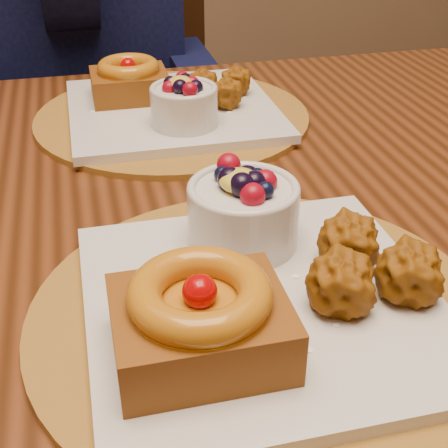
{
  "coord_description": "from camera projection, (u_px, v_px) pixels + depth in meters",
  "views": [
    {
      "loc": [
        -0.06,
        -0.5,
        1.09
      ],
      "look_at": [
        0.05,
        -0.08,
        0.82
      ],
      "focal_mm": 50.0,
      "sensor_mm": 36.0,
      "label": 1
    }
  ],
  "objects": [
    {
      "name": "diner",
      "position": [
        70.0,
        4.0,
        1.14
      ],
      "size": [
        0.48,
        0.47,
        0.78
      ],
      "rotation": [
        0.0,
        0.0,
        -0.37
      ],
      "color": "black",
      "rests_on": "ground"
    },
    {
      "name": "chair_far",
      "position": [
        152.0,
        134.0,
        1.44
      ],
      "size": [
        0.58,
        0.58,
        0.92
      ],
      "rotation": [
        0.0,
        0.0,
        0.37
      ],
      "color": "black",
      "rests_on": "ground"
    },
    {
      "name": "place_setting_near",
      "position": [
        256.0,
        284.0,
        0.5
      ],
      "size": [
        0.38,
        0.38,
        0.09
      ],
      "color": "brown",
      "rests_on": "dining_table"
    },
    {
      "name": "dining_table",
      "position": [
        207.0,
        249.0,
        0.73
      ],
      "size": [
        1.6,
        0.9,
        0.76
      ],
      "color": "#331809",
      "rests_on": "ground"
    },
    {
      "name": "place_setting_far",
      "position": [
        171.0,
        104.0,
        0.86
      ],
      "size": [
        0.38,
        0.38,
        0.08
      ],
      "color": "brown",
      "rests_on": "dining_table"
    }
  ]
}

